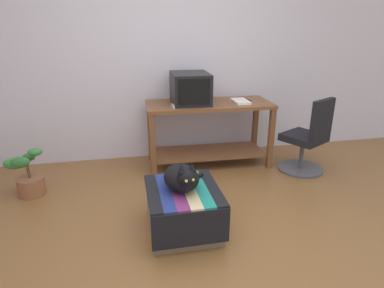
% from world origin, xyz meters
% --- Properties ---
extents(ground_plane, '(14.00, 14.00, 0.00)m').
position_xyz_m(ground_plane, '(0.00, 0.00, 0.00)').
color(ground_plane, brown).
extents(back_wall, '(8.00, 0.10, 2.60)m').
position_xyz_m(back_wall, '(0.00, 2.05, 1.30)').
color(back_wall, silver).
rests_on(back_wall, ground_plane).
extents(desk, '(1.49, 0.66, 0.77)m').
position_xyz_m(desk, '(0.40, 1.60, 0.53)').
color(desk, brown).
rests_on(desk, ground_plane).
extents(tv_monitor, '(0.44, 0.54, 0.35)m').
position_xyz_m(tv_monitor, '(0.18, 1.63, 0.94)').
color(tv_monitor, black).
rests_on(tv_monitor, desk).
extents(keyboard, '(0.40, 0.15, 0.02)m').
position_xyz_m(keyboard, '(0.14, 1.47, 0.79)').
color(keyboard, beige).
rests_on(keyboard, desk).
extents(book, '(0.17, 0.29, 0.03)m').
position_xyz_m(book, '(0.77, 1.54, 0.79)').
color(book, white).
rests_on(book, desk).
extents(ottoman_with_blanket, '(0.59, 0.66, 0.38)m').
position_xyz_m(ottoman_with_blanket, '(-0.16, 0.26, 0.19)').
color(ottoman_with_blanket, '#7A664C').
rests_on(ottoman_with_blanket, ground_plane).
extents(cat, '(0.39, 0.42, 0.28)m').
position_xyz_m(cat, '(-0.17, 0.26, 0.49)').
color(cat, black).
rests_on(cat, ottoman_with_blanket).
extents(potted_plant, '(0.38, 0.31, 0.49)m').
position_xyz_m(potted_plant, '(-1.58, 1.18, 0.19)').
color(potted_plant, brown).
rests_on(potted_plant, ground_plane).
extents(office_chair, '(0.57, 0.57, 0.89)m').
position_xyz_m(office_chair, '(1.46, 1.12, 0.39)').
color(office_chair, '#4C4C51').
rests_on(office_chair, ground_plane).
extents(pen, '(0.06, 0.13, 0.01)m').
position_xyz_m(pen, '(0.90, 1.65, 0.78)').
color(pen, black).
rests_on(pen, desk).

